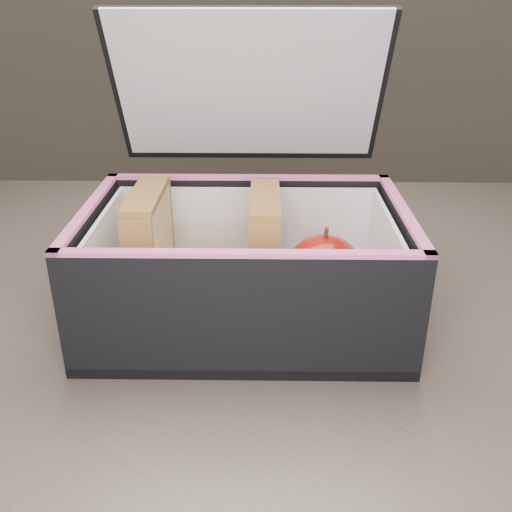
{
  "coord_description": "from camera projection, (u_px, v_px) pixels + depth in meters",
  "views": [
    {
      "loc": [
        -0.01,
        -0.53,
        1.06
      ],
      "look_at": [
        -0.01,
        -0.03,
        0.81
      ],
      "focal_mm": 40.0,
      "sensor_mm": 36.0,
      "label": 1
    }
  ],
  "objects": [
    {
      "name": "sandwich_left",
      "position": [
        150.0,
        248.0,
        0.56
      ],
      "size": [
        0.03,
        0.1,
        0.11
      ],
      "color": "#D0B985",
      "rests_on": "plastic_tub"
    },
    {
      "name": "red_apple",
      "position": [
        324.0,
        269.0,
        0.55
      ],
      "size": [
        0.09,
        0.09,
        0.08
      ],
      "rotation": [
        0.0,
        0.0,
        0.31
      ],
      "color": "maroon",
      "rests_on": "paper_napkin"
    },
    {
      "name": "plastic_tub",
      "position": [
        208.0,
        272.0,
        0.57
      ],
      "size": [
        0.16,
        0.11,
        0.07
      ],
      "primitive_type": null,
      "color": "white",
      "rests_on": "lunch_bag"
    },
    {
      "name": "paper_napkin",
      "position": [
        327.0,
        301.0,
        0.57
      ],
      "size": [
        0.09,
        0.09,
        0.01
      ],
      "primitive_type": "cube",
      "rotation": [
        0.0,
        0.0,
        -0.21
      ],
      "color": "white",
      "rests_on": "lunch_bag"
    },
    {
      "name": "kitchen_table",
      "position": [
        267.0,
        367.0,
        0.65
      ],
      "size": [
        1.2,
        0.8,
        0.75
      ],
      "color": "#63574C",
      "rests_on": "ground"
    },
    {
      "name": "sandwich_right",
      "position": [
        265.0,
        250.0,
        0.55
      ],
      "size": [
        0.03,
        0.1,
        0.11
      ],
      "color": "#D0B985",
      "rests_on": "plastic_tub"
    },
    {
      "name": "carrot_sticks",
      "position": [
        210.0,
        284.0,
        0.57
      ],
      "size": [
        0.06,
        0.14,
        0.03
      ],
      "color": "#FF5600",
      "rests_on": "plastic_tub"
    },
    {
      "name": "lunch_bag",
      "position": [
        246.0,
        257.0,
        0.55
      ],
      "size": [
        0.3,
        0.29,
        0.29
      ],
      "color": "black",
      "rests_on": "kitchen_table"
    }
  ]
}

